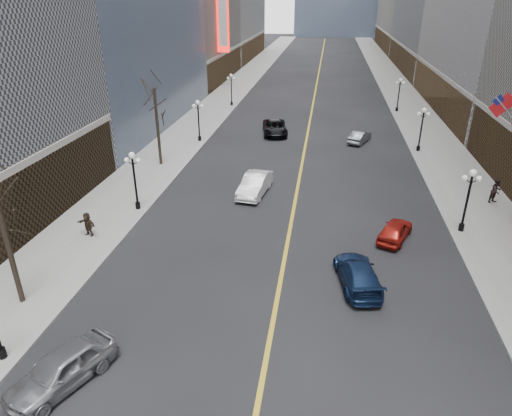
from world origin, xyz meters
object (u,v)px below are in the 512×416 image
(car_nb_far, at_px, (275,128))
(car_sb_far, at_px, (360,137))
(streetlamp_west_2, at_px, (198,116))
(car_sb_mid, at_px, (395,230))
(car_sb_near, at_px, (358,274))
(car_nb_mid, at_px, (255,184))
(streetlamp_east_3, at_px, (399,91))
(car_nb_near, at_px, (62,368))
(streetlamp_east_1, at_px, (468,194))
(streetlamp_west_3, at_px, (231,86))
(streetlamp_east_2, at_px, (422,125))
(streetlamp_west_1, at_px, (134,175))

(car_nb_far, xyz_separation_m, car_sb_far, (9.70, -1.88, -0.14))
(streetlamp_west_2, distance_m, car_sb_mid, 27.40)
(car_nb_far, height_order, car_sb_near, car_nb_far)
(car_nb_mid, height_order, car_nb_far, car_nb_mid)
(car_nb_mid, distance_m, car_sb_near, 14.30)
(streetlamp_west_2, xyz_separation_m, car_sb_mid, (18.89, -19.72, -2.22))
(streetlamp_east_3, xyz_separation_m, car_nb_near, (-20.13, -52.85, -2.08))
(streetlamp_west_2, height_order, car_sb_far, streetlamp_west_2)
(car_nb_mid, distance_m, car_sb_far, 18.49)
(streetlamp_east_1, bearing_deg, car_nb_near, -140.07)
(streetlamp_west_3, relative_size, car_nb_near, 0.94)
(streetlamp_west_2, distance_m, car_sb_far, 17.99)
(streetlamp_east_3, height_order, car_nb_mid, streetlamp_east_3)
(streetlamp_west_2, xyz_separation_m, car_sb_near, (16.15, -25.53, -2.17))
(car_nb_mid, bearing_deg, car_sb_mid, -22.81)
(streetlamp_east_3, relative_size, car_nb_far, 0.78)
(streetlamp_east_1, distance_m, car_sb_mid, 5.48)
(streetlamp_east_2, bearing_deg, streetlamp_east_3, 90.00)
(streetlamp_west_1, xyz_separation_m, car_sb_near, (16.15, -7.53, -2.17))
(car_nb_mid, xyz_separation_m, car_nb_far, (-0.40, 17.86, -0.04))
(streetlamp_west_1, distance_m, car_sb_far, 27.13)
(streetlamp_east_2, relative_size, streetlamp_west_2, 1.00)
(streetlamp_east_1, bearing_deg, streetlamp_west_1, 180.00)
(car_nb_far, distance_m, car_sb_mid, 26.42)
(streetlamp_east_2, height_order, streetlamp_west_3, same)
(streetlamp_west_2, bearing_deg, streetlamp_east_3, 37.33)
(streetlamp_west_2, bearing_deg, car_nb_mid, -58.24)
(streetlamp_east_3, relative_size, streetlamp_west_3, 1.00)
(car_sb_near, relative_size, car_sb_mid, 1.27)
(streetlamp_east_2, distance_m, car_nb_far, 16.35)
(streetlamp_east_2, xyz_separation_m, car_nb_near, (-20.13, -34.85, -2.08))
(streetlamp_west_1, bearing_deg, streetlamp_east_3, 56.75)
(streetlamp_east_3, xyz_separation_m, car_nb_mid, (-15.22, -31.53, -2.05))
(car_nb_far, height_order, car_sb_mid, car_nb_far)
(streetlamp_east_1, xyz_separation_m, streetlamp_east_2, (0.00, 18.00, 0.00))
(streetlamp_east_2, height_order, car_nb_mid, streetlamp_east_2)
(car_sb_far, bearing_deg, streetlamp_east_1, 128.51)
(streetlamp_west_2, height_order, car_nb_mid, streetlamp_west_2)
(streetlamp_east_3, height_order, car_nb_near, streetlamp_east_3)
(streetlamp_east_1, relative_size, car_nb_near, 0.94)
(streetlamp_east_2, distance_m, car_sb_near, 26.68)
(streetlamp_east_2, relative_size, streetlamp_west_1, 1.00)
(streetlamp_east_1, height_order, streetlamp_west_2, same)
(streetlamp_east_1, relative_size, car_nb_mid, 0.88)
(streetlamp_east_1, xyz_separation_m, streetlamp_west_2, (-23.60, 18.00, 0.00))
(car_nb_far, bearing_deg, car_sb_mid, -75.73)
(streetlamp_east_1, xyz_separation_m, car_nb_mid, (-15.22, 4.47, -2.05))
(streetlamp_east_1, height_order, streetlamp_west_1, same)
(car_sb_near, xyz_separation_m, car_sb_mid, (2.74, 5.80, -0.05))
(streetlamp_east_3, height_order, streetlamp_west_3, same)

